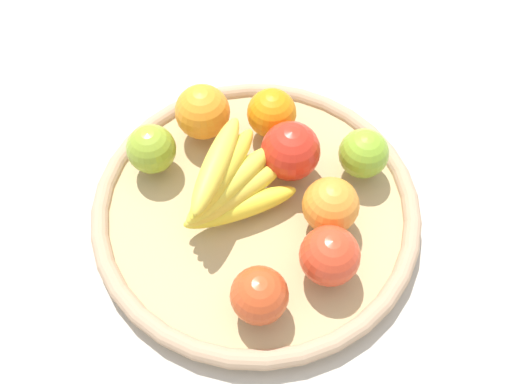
{
  "coord_description": "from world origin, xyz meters",
  "views": [
    {
      "loc": [
        0.2,
        -0.33,
        0.65
      ],
      "look_at": [
        0.0,
        0.0,
        0.05
      ],
      "focal_mm": 38.36,
      "sensor_mm": 36.0,
      "label": 1
    }
  ],
  "objects_px": {
    "orange_2": "(331,205)",
    "apple_3": "(290,151)",
    "banana_bunch": "(230,184)",
    "apple_1": "(330,256)",
    "apple_0": "(364,154)",
    "orange_0": "(203,112)",
    "orange_1": "(272,113)",
    "apple_2": "(151,149)",
    "apple_4": "(259,295)"
  },
  "relations": [
    {
      "from": "apple_3",
      "to": "banana_bunch",
      "type": "bearing_deg",
      "value": -114.12
    },
    {
      "from": "apple_2",
      "to": "orange_0",
      "type": "relative_size",
      "value": 0.87
    },
    {
      "from": "banana_bunch",
      "to": "orange_2",
      "type": "height_order",
      "value": "banana_bunch"
    },
    {
      "from": "orange_0",
      "to": "orange_1",
      "type": "distance_m",
      "value": 0.1
    },
    {
      "from": "banana_bunch",
      "to": "apple_1",
      "type": "xyz_separation_m",
      "value": [
        0.15,
        -0.02,
        -0.01
      ]
    },
    {
      "from": "apple_3",
      "to": "apple_4",
      "type": "xyz_separation_m",
      "value": [
        0.07,
        -0.19,
        -0.01
      ]
    },
    {
      "from": "orange_2",
      "to": "apple_4",
      "type": "distance_m",
      "value": 0.15
    },
    {
      "from": "apple_2",
      "to": "orange_0",
      "type": "xyz_separation_m",
      "value": [
        0.03,
        0.09,
        0.01
      ]
    },
    {
      "from": "apple_2",
      "to": "orange_1",
      "type": "height_order",
      "value": "orange_1"
    },
    {
      "from": "apple_0",
      "to": "apple_4",
      "type": "relative_size",
      "value": 0.99
    },
    {
      "from": "banana_bunch",
      "to": "apple_0",
      "type": "height_order",
      "value": "banana_bunch"
    },
    {
      "from": "orange_2",
      "to": "orange_1",
      "type": "bearing_deg",
      "value": 145.64
    },
    {
      "from": "apple_1",
      "to": "apple_4",
      "type": "relative_size",
      "value": 1.08
    },
    {
      "from": "apple_0",
      "to": "orange_2",
      "type": "bearing_deg",
      "value": -90.72
    },
    {
      "from": "orange_1",
      "to": "apple_1",
      "type": "bearing_deg",
      "value": -43.14
    },
    {
      "from": "apple_3",
      "to": "apple_2",
      "type": "xyz_separation_m",
      "value": [
        -0.16,
        -0.09,
        -0.01
      ]
    },
    {
      "from": "apple_3",
      "to": "orange_1",
      "type": "relative_size",
      "value": 1.14
    },
    {
      "from": "orange_0",
      "to": "apple_4",
      "type": "height_order",
      "value": "orange_0"
    },
    {
      "from": "banana_bunch",
      "to": "apple_0",
      "type": "bearing_deg",
      "value": 48.41
    },
    {
      "from": "orange_0",
      "to": "apple_1",
      "type": "relative_size",
      "value": 1.06
    },
    {
      "from": "apple_0",
      "to": "apple_4",
      "type": "height_order",
      "value": "same"
    },
    {
      "from": "orange_1",
      "to": "banana_bunch",
      "type": "bearing_deg",
      "value": -82.98
    },
    {
      "from": "apple_2",
      "to": "apple_4",
      "type": "xyz_separation_m",
      "value": [
        0.23,
        -0.11,
        0.0
      ]
    },
    {
      "from": "orange_0",
      "to": "apple_3",
      "type": "bearing_deg",
      "value": 0.65
    },
    {
      "from": "apple_1",
      "to": "apple_3",
      "type": "bearing_deg",
      "value": 135.75
    },
    {
      "from": "apple_1",
      "to": "apple_4",
      "type": "xyz_separation_m",
      "value": [
        -0.05,
        -0.08,
        -0.0
      ]
    },
    {
      "from": "orange_2",
      "to": "orange_1",
      "type": "height_order",
      "value": "orange_2"
    },
    {
      "from": "apple_0",
      "to": "apple_4",
      "type": "bearing_deg",
      "value": -94.11
    },
    {
      "from": "apple_3",
      "to": "orange_2",
      "type": "relative_size",
      "value": 1.11
    },
    {
      "from": "orange_2",
      "to": "apple_3",
      "type": "bearing_deg",
      "value": 150.7
    },
    {
      "from": "banana_bunch",
      "to": "orange_0",
      "type": "relative_size",
      "value": 2.05
    },
    {
      "from": "orange_0",
      "to": "apple_1",
      "type": "xyz_separation_m",
      "value": [
        0.25,
        -0.11,
        -0.0
      ]
    },
    {
      "from": "apple_3",
      "to": "banana_bunch",
      "type": "height_order",
      "value": "banana_bunch"
    },
    {
      "from": "orange_1",
      "to": "apple_4",
      "type": "height_order",
      "value": "orange_1"
    },
    {
      "from": "apple_2",
      "to": "apple_4",
      "type": "distance_m",
      "value": 0.25
    },
    {
      "from": "banana_bunch",
      "to": "apple_2",
      "type": "height_order",
      "value": "banana_bunch"
    },
    {
      "from": "banana_bunch",
      "to": "orange_0",
      "type": "bearing_deg",
      "value": 138.87
    },
    {
      "from": "apple_1",
      "to": "apple_4",
      "type": "height_order",
      "value": "apple_1"
    },
    {
      "from": "apple_2",
      "to": "orange_0",
      "type": "height_order",
      "value": "orange_0"
    },
    {
      "from": "banana_bunch",
      "to": "orange_2",
      "type": "bearing_deg",
      "value": 18.98
    },
    {
      "from": "apple_4",
      "to": "orange_0",
      "type": "bearing_deg",
      "value": 136.88
    },
    {
      "from": "apple_4",
      "to": "apple_1",
      "type": "bearing_deg",
      "value": 60.95
    },
    {
      "from": "apple_2",
      "to": "apple_1",
      "type": "height_order",
      "value": "apple_1"
    },
    {
      "from": "apple_0",
      "to": "orange_0",
      "type": "bearing_deg",
      "value": -166.8
    },
    {
      "from": "apple_0",
      "to": "apple_3",
      "type": "bearing_deg",
      "value": -148.85
    },
    {
      "from": "apple_2",
      "to": "apple_1",
      "type": "xyz_separation_m",
      "value": [
        0.28,
        -0.02,
        0.0
      ]
    },
    {
      "from": "orange_2",
      "to": "apple_0",
      "type": "relative_size",
      "value": 1.07
    },
    {
      "from": "apple_3",
      "to": "orange_1",
      "type": "bearing_deg",
      "value": 139.21
    },
    {
      "from": "apple_3",
      "to": "apple_2",
      "type": "height_order",
      "value": "apple_3"
    },
    {
      "from": "orange_0",
      "to": "apple_4",
      "type": "distance_m",
      "value": 0.28
    }
  ]
}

